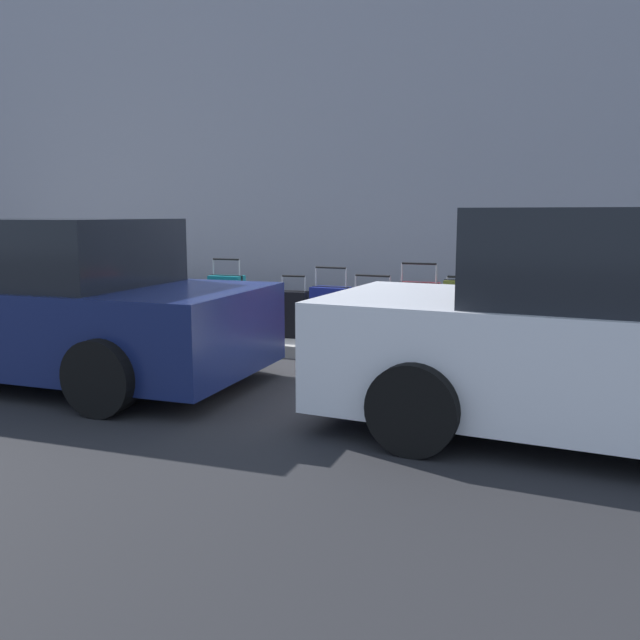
% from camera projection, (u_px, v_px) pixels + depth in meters
% --- Properties ---
extents(ground_plane, '(40.00, 40.00, 0.00)m').
position_uv_depth(ground_plane, '(273.00, 357.00, 7.73)').
color(ground_plane, black).
extents(sidewalk_curb, '(18.00, 5.00, 0.14)m').
position_uv_depth(sidewalk_curb, '(346.00, 320.00, 10.01)').
color(sidewalk_curb, gray).
rests_on(sidewalk_curb, ground_plane).
extents(suitcase_silver_0, '(0.39, 0.21, 0.77)m').
position_uv_depth(suitcase_silver_0, '(551.00, 331.00, 7.06)').
color(suitcase_silver_0, '#9EA0A8').
rests_on(suitcase_silver_0, sidewalk_curb).
extents(suitcase_teal_1, '(0.44, 0.20, 0.65)m').
position_uv_depth(suitcase_teal_1, '(504.00, 326.00, 7.23)').
color(suitcase_teal_1, '#0F606B').
rests_on(suitcase_teal_1, sidewalk_curb).
extents(suitcase_olive_2, '(0.40, 0.21, 0.82)m').
position_uv_depth(suitcase_olive_2, '(461.00, 315.00, 7.47)').
color(suitcase_olive_2, '#59601E').
rests_on(suitcase_olive_2, sidewalk_curb).
extents(suitcase_red_3, '(0.47, 0.28, 0.95)m').
position_uv_depth(suitcase_red_3, '(418.00, 314.00, 7.64)').
color(suitcase_red_3, red).
rests_on(suitcase_red_3, sidewalk_curb).
extents(suitcase_maroon_4, '(0.49, 0.21, 0.80)m').
position_uv_depth(suitcase_maroon_4, '(372.00, 320.00, 7.81)').
color(suitcase_maroon_4, maroon).
rests_on(suitcase_maroon_4, sidewalk_curb).
extents(suitcase_navy_5, '(0.46, 0.28, 0.88)m').
position_uv_depth(suitcase_navy_5, '(331.00, 313.00, 8.03)').
color(suitcase_navy_5, navy).
rests_on(suitcase_navy_5, sidewalk_curb).
extents(suitcase_black_6, '(0.37, 0.26, 0.76)m').
position_uv_depth(suitcase_black_6, '(294.00, 314.00, 8.17)').
color(suitcase_black_6, black).
rests_on(suitcase_black_6, sidewalk_curb).
extents(suitcase_silver_7, '(0.40, 0.21, 0.63)m').
position_uv_depth(suitcase_silver_7, '(262.00, 312.00, 8.35)').
color(suitcase_silver_7, '#9EA0A8').
rests_on(suitcase_silver_7, sidewalk_curb).
extents(suitcase_teal_8, '(0.43, 0.23, 0.95)m').
position_uv_depth(suitcase_teal_8, '(227.00, 304.00, 8.47)').
color(suitcase_teal_8, '#0F606B').
rests_on(suitcase_teal_8, sidewalk_curb).
extents(fire_hydrant, '(0.39, 0.21, 0.79)m').
position_uv_depth(fire_hydrant, '(173.00, 297.00, 8.75)').
color(fire_hydrant, '#D89E0C').
rests_on(fire_hydrant, sidewalk_curb).
extents(bollard_post, '(0.12, 0.12, 0.65)m').
position_uv_depth(bollard_post, '(125.00, 303.00, 8.87)').
color(bollard_post, brown).
rests_on(bollard_post, sidewalk_curb).
extents(parked_car_navy_1, '(4.50, 2.18, 1.58)m').
position_uv_depth(parked_car_navy_1, '(43.00, 304.00, 6.68)').
color(parked_car_navy_1, '#141E4C').
rests_on(parked_car_navy_1, ground_plane).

